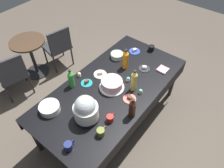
# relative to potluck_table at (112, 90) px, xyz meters

# --- Properties ---
(ground) EXTENTS (9.00, 9.00, 0.00)m
(ground) POSITION_rel_potluck_table_xyz_m (0.00, 0.00, -0.69)
(ground) COLOR brown
(potluck_table) EXTENTS (2.20, 1.10, 0.75)m
(potluck_table) POSITION_rel_potluck_table_xyz_m (0.00, 0.00, 0.00)
(potluck_table) COLOR black
(potluck_table) RESTS_ON ground
(frosted_layer_cake) EXTENTS (0.33, 0.33, 0.13)m
(frosted_layer_cake) POSITION_rel_potluck_table_xyz_m (-0.01, -0.01, 0.12)
(frosted_layer_cake) COLOR silver
(frosted_layer_cake) RESTS_ON potluck_table
(slow_cooker) EXTENTS (0.29, 0.29, 0.35)m
(slow_cooker) POSITION_rel_potluck_table_xyz_m (-0.57, -0.08, 0.22)
(slow_cooker) COLOR black
(slow_cooker) RESTS_ON potluck_table
(glass_salad_bowl) EXTENTS (0.19, 0.19, 0.07)m
(glass_salad_bowl) POSITION_rel_potluck_table_xyz_m (0.52, 0.32, 0.10)
(glass_salad_bowl) COLOR #B2C6BC
(glass_salad_bowl) RESTS_ON potluck_table
(ceramic_snack_bowl) EXTENTS (0.24, 0.24, 0.09)m
(ceramic_snack_bowl) POSITION_rel_potluck_table_xyz_m (-0.76, 0.34, 0.11)
(ceramic_snack_bowl) COLOR silver
(ceramic_snack_bowl) RESTS_ON potluck_table
(dessert_plate_teal) EXTENTS (0.16, 0.16, 0.06)m
(dessert_plate_teal) POSITION_rel_potluck_table_xyz_m (-0.16, 0.30, 0.08)
(dessert_plate_teal) COLOR teal
(dessert_plate_teal) RESTS_ON potluck_table
(dessert_plate_cream) EXTENTS (0.18, 0.18, 0.05)m
(dessert_plate_cream) POSITION_rel_potluck_table_xyz_m (0.08, 0.27, 0.07)
(dessert_plate_cream) COLOR beige
(dessert_plate_cream) RESTS_ON potluck_table
(dessert_plate_cobalt) EXTENTS (0.17, 0.17, 0.05)m
(dessert_plate_cobalt) POSITION_rel_potluck_table_xyz_m (0.81, 0.19, 0.07)
(dessert_plate_cobalt) COLOR #2D4CB2
(dessert_plate_cobalt) RESTS_ON potluck_table
(dessert_plate_charcoal) EXTENTS (0.16, 0.16, 0.05)m
(dessert_plate_charcoal) POSITION_rel_potluck_table_xyz_m (0.56, -0.15, 0.07)
(dessert_plate_charcoal) COLOR #2D2D33
(dessert_plate_charcoal) RESTS_ON potluck_table
(dessert_plate_coral) EXTENTS (0.17, 0.17, 0.05)m
(dessert_plate_coral) POSITION_rel_potluck_table_xyz_m (-0.03, -0.30, 0.07)
(dessert_plate_coral) COLOR #E07266
(dessert_plate_coral) RESTS_ON potluck_table
(cupcake_mint) EXTENTS (0.05, 0.05, 0.07)m
(cupcake_mint) POSITION_rel_potluck_table_xyz_m (0.22, -0.10, 0.09)
(cupcake_mint) COLOR beige
(cupcake_mint) RESTS_ON potluck_table
(cupcake_berry) EXTENTS (0.05, 0.05, 0.07)m
(cupcake_berry) POSITION_rel_potluck_table_xyz_m (0.14, -0.36, 0.09)
(cupcake_berry) COLOR beige
(cupcake_berry) RESTS_ON potluck_table
(cupcake_rose) EXTENTS (0.05, 0.05, 0.07)m
(cupcake_rose) POSITION_rel_potluck_table_xyz_m (-0.13, 0.48, 0.09)
(cupcake_rose) COLOR beige
(cupcake_rose) RESTS_ON potluck_table
(soda_bottle_cola) EXTENTS (0.08, 0.08, 0.29)m
(soda_bottle_cola) POSITION_rel_potluck_table_xyz_m (-0.21, -0.46, 0.20)
(soda_bottle_cola) COLOR #33190F
(soda_bottle_cola) RESTS_ON potluck_table
(soda_bottle_lime_soda) EXTENTS (0.08, 0.08, 0.28)m
(soda_bottle_lime_soda) POSITION_rel_potluck_table_xyz_m (-0.31, 0.42, 0.19)
(soda_bottle_lime_soda) COLOR green
(soda_bottle_lime_soda) RESTS_ON potluck_table
(soda_bottle_orange_juice) EXTENTS (0.09, 0.09, 0.31)m
(soda_bottle_orange_juice) POSITION_rel_potluck_table_xyz_m (0.42, 0.09, 0.21)
(soda_bottle_orange_juice) COLOR orange
(soda_bottle_orange_juice) RESTS_ON potluck_table
(soda_bottle_ginger_ale) EXTENTS (0.08, 0.08, 0.33)m
(soda_bottle_ginger_ale) POSITION_rel_potluck_table_xyz_m (0.13, -0.25, 0.22)
(soda_bottle_ginger_ale) COLOR gold
(soda_bottle_ginger_ale) RESTS_ON potluck_table
(coffee_mug_black) EXTENTS (0.13, 0.09, 0.08)m
(coffee_mug_black) POSITION_rel_potluck_table_xyz_m (1.00, -0.00, 0.10)
(coffee_mug_black) COLOR black
(coffee_mug_black) RESTS_ON potluck_table
(coffee_mug_navy) EXTENTS (0.13, 0.09, 0.10)m
(coffee_mug_navy) POSITION_rel_potluck_table_xyz_m (-0.95, -0.19, 0.11)
(coffee_mug_navy) COLOR navy
(coffee_mug_navy) RESTS_ON potluck_table
(coffee_mug_olive) EXTENTS (0.13, 0.09, 0.09)m
(coffee_mug_olive) POSITION_rel_potluck_table_xyz_m (-0.63, -0.34, 0.11)
(coffee_mug_olive) COLOR olive
(coffee_mug_olive) RESTS_ON potluck_table
(coffee_mug_red) EXTENTS (0.12, 0.08, 0.08)m
(coffee_mug_red) POSITION_rel_potluck_table_xyz_m (-0.43, -0.31, 0.10)
(coffee_mug_red) COLOR #B2231E
(coffee_mug_red) RESTS_ON potluck_table
(paper_napkin_stack) EXTENTS (0.15, 0.15, 0.02)m
(paper_napkin_stack) POSITION_rel_potluck_table_xyz_m (0.70, -0.37, 0.07)
(paper_napkin_stack) COLOR pink
(paper_napkin_stack) RESTS_ON potluck_table
(maroon_chair_left) EXTENTS (0.54, 0.54, 0.85)m
(maroon_chair_left) POSITION_rel_potluck_table_xyz_m (-0.57, 1.58, -0.20)
(maroon_chair_left) COLOR #333338
(maroon_chair_left) RESTS_ON ground
(maroon_chair_right) EXTENTS (0.52, 0.52, 0.85)m
(maroon_chair_right) POSITION_rel_potluck_table_xyz_m (0.39, 1.58, -0.20)
(maroon_chair_right) COLOR #333338
(maroon_chair_right) RESTS_ON ground
(round_cafe_table) EXTENTS (0.60, 0.60, 0.72)m
(round_cafe_table) POSITION_rel_potluck_table_xyz_m (-0.05, 1.80, -0.19)
(round_cafe_table) COLOR #473323
(round_cafe_table) RESTS_ON ground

